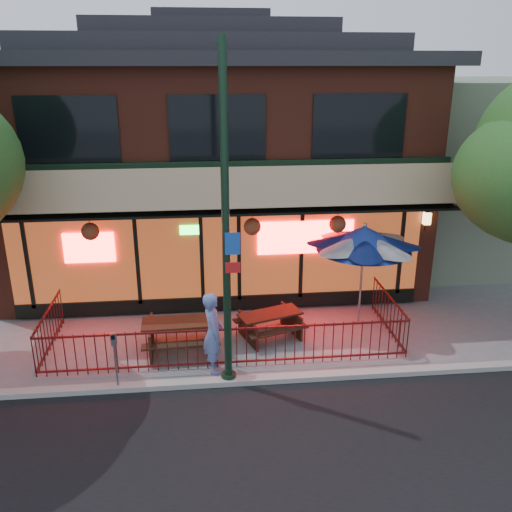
{
  "coord_description": "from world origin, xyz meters",
  "views": [
    {
      "loc": [
        -0.45,
        -10.55,
        6.53
      ],
      "look_at": [
        0.84,
        2.0,
        2.01
      ],
      "focal_mm": 38.0,
      "sensor_mm": 36.0,
      "label": 1
    }
  ],
  "objects_px": {
    "picnic_table_left": "(181,331)",
    "patio_umbrella": "(364,238)",
    "street_light": "(226,244)",
    "pedestrian": "(213,333)",
    "picnic_table_right": "(270,321)",
    "parking_meter_near": "(115,352)"
  },
  "relations": [
    {
      "from": "picnic_table_left",
      "to": "patio_umbrella",
      "type": "relative_size",
      "value": 0.67
    },
    {
      "from": "pedestrian",
      "to": "parking_meter_near",
      "type": "height_order",
      "value": "pedestrian"
    },
    {
      "from": "patio_umbrella",
      "to": "picnic_table_left",
      "type": "bearing_deg",
      "value": -167.52
    },
    {
      "from": "pedestrian",
      "to": "patio_umbrella",
      "type": "bearing_deg",
      "value": -68.8
    },
    {
      "from": "picnic_table_left",
      "to": "parking_meter_near",
      "type": "height_order",
      "value": "parking_meter_near"
    },
    {
      "from": "street_light",
      "to": "picnic_table_right",
      "type": "relative_size",
      "value": 3.78
    },
    {
      "from": "picnic_table_left",
      "to": "picnic_table_right",
      "type": "distance_m",
      "value": 2.24
    },
    {
      "from": "picnic_table_right",
      "to": "picnic_table_left",
      "type": "bearing_deg",
      "value": -168.88
    },
    {
      "from": "street_light",
      "to": "pedestrian",
      "type": "height_order",
      "value": "street_light"
    },
    {
      "from": "picnic_table_right",
      "to": "parking_meter_near",
      "type": "relative_size",
      "value": 1.37
    },
    {
      "from": "patio_umbrella",
      "to": "parking_meter_near",
      "type": "distance_m",
      "value": 6.64
    },
    {
      "from": "street_light",
      "to": "picnic_table_left",
      "type": "distance_m",
      "value": 3.21
    },
    {
      "from": "picnic_table_right",
      "to": "parking_meter_near",
      "type": "bearing_deg",
      "value": -150.23
    },
    {
      "from": "picnic_table_right",
      "to": "patio_umbrella",
      "type": "bearing_deg",
      "value": 13.69
    },
    {
      "from": "street_light",
      "to": "picnic_table_right",
      "type": "bearing_deg",
      "value": 59.18
    },
    {
      "from": "parking_meter_near",
      "to": "pedestrian",
      "type": "bearing_deg",
      "value": 15.87
    },
    {
      "from": "street_light",
      "to": "patio_umbrella",
      "type": "distance_m",
      "value": 4.46
    },
    {
      "from": "picnic_table_left",
      "to": "patio_umbrella",
      "type": "xyz_separation_m",
      "value": [
        4.65,
        1.03,
        1.84
      ]
    },
    {
      "from": "street_light",
      "to": "patio_umbrella",
      "type": "bearing_deg",
      "value": 34.97
    },
    {
      "from": "picnic_table_left",
      "to": "street_light",
      "type": "bearing_deg",
      "value": -54.58
    },
    {
      "from": "picnic_table_left",
      "to": "pedestrian",
      "type": "bearing_deg",
      "value": -52.53
    },
    {
      "from": "parking_meter_near",
      "to": "patio_umbrella",
      "type": "bearing_deg",
      "value": 23.58
    }
  ]
}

